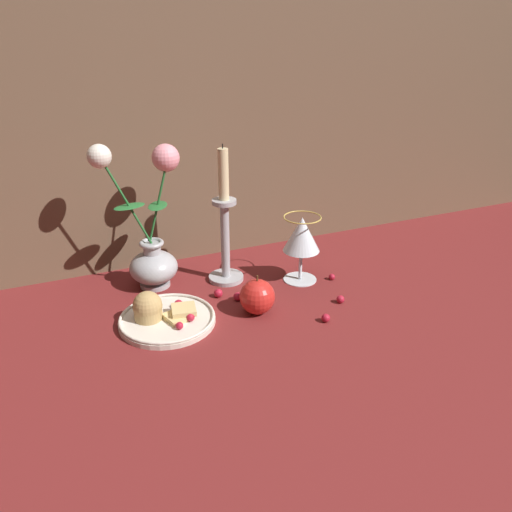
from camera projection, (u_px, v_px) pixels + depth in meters
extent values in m
plane|color=maroon|center=(245.00, 302.00, 1.08)|extent=(2.40, 2.40, 0.00)
cylinder|color=#A3A3A8|center=(155.00, 284.00, 1.15)|extent=(0.07, 0.07, 0.01)
ellipsoid|color=#A3A3A8|center=(154.00, 267.00, 1.13)|extent=(0.11, 0.11, 0.07)
cylinder|color=#A3A3A8|center=(152.00, 250.00, 1.11)|extent=(0.04, 0.04, 0.03)
torus|color=#A3A3A8|center=(151.00, 243.00, 1.11)|extent=(0.05, 0.05, 0.01)
cylinder|color=#23662D|center=(127.00, 202.00, 1.05)|extent=(0.09, 0.01, 0.20)
ellipsoid|color=#23662D|center=(129.00, 206.00, 1.05)|extent=(0.08, 0.06, 0.00)
sphere|color=silver|center=(99.00, 156.00, 0.99)|extent=(0.05, 0.05, 0.05)
cylinder|color=#23662D|center=(158.00, 201.00, 1.08)|extent=(0.05, 0.02, 0.19)
ellipsoid|color=#23662D|center=(158.00, 206.00, 1.09)|extent=(0.06, 0.08, 0.00)
sphere|color=pink|center=(166.00, 158.00, 1.06)|extent=(0.06, 0.06, 0.06)
cylinder|color=silver|center=(167.00, 320.00, 1.00)|extent=(0.19, 0.19, 0.01)
torus|color=silver|center=(167.00, 317.00, 1.00)|extent=(0.19, 0.19, 0.01)
cylinder|color=tan|center=(148.00, 311.00, 1.00)|extent=(0.06, 0.06, 0.03)
sphere|color=tan|center=(147.00, 304.00, 0.99)|extent=(0.06, 0.06, 0.06)
cube|color=#DBBC7A|center=(178.00, 316.00, 1.00)|extent=(0.06, 0.06, 0.01)
cube|color=#DBBC7A|center=(184.00, 310.00, 1.00)|extent=(0.06, 0.06, 0.01)
sphere|color=#AD192D|center=(180.00, 326.00, 0.96)|extent=(0.01, 0.01, 0.01)
sphere|color=#AD192D|center=(190.00, 317.00, 0.99)|extent=(0.02, 0.02, 0.02)
sphere|color=#AD192D|center=(190.00, 312.00, 1.01)|extent=(0.02, 0.02, 0.02)
sphere|color=#AD192D|center=(189.00, 306.00, 1.03)|extent=(0.02, 0.02, 0.02)
sphere|color=#AD192D|center=(179.00, 304.00, 1.03)|extent=(0.02, 0.02, 0.02)
cylinder|color=silver|center=(300.00, 279.00, 1.18)|extent=(0.08, 0.08, 0.00)
cylinder|color=silver|center=(300.00, 264.00, 1.16)|extent=(0.01, 0.01, 0.07)
cone|color=silver|center=(302.00, 234.00, 1.13)|extent=(0.08, 0.08, 0.08)
cone|color=maroon|center=(302.00, 239.00, 1.14)|extent=(0.07, 0.07, 0.06)
torus|color=gold|center=(302.00, 217.00, 1.11)|extent=(0.09, 0.09, 0.00)
cylinder|color=#A3A3A8|center=(225.00, 278.00, 1.18)|extent=(0.08, 0.08, 0.01)
cylinder|color=#A3A3A8|center=(223.00, 241.00, 1.14)|extent=(0.02, 0.02, 0.18)
cylinder|color=#A3A3A8|center=(222.00, 202.00, 1.10)|extent=(0.05, 0.05, 0.01)
cylinder|color=beige|center=(222.00, 175.00, 1.07)|extent=(0.02, 0.02, 0.11)
cylinder|color=black|center=(221.00, 146.00, 1.05)|extent=(0.00, 0.00, 0.01)
sphere|color=red|center=(257.00, 297.00, 1.03)|extent=(0.07, 0.07, 0.07)
cylinder|color=#4C3319|center=(257.00, 278.00, 1.01)|extent=(0.00, 0.00, 0.01)
sphere|color=#AD192D|center=(340.00, 299.00, 1.07)|extent=(0.02, 0.02, 0.02)
sphere|color=#AD192D|center=(332.00, 277.00, 1.17)|extent=(0.01, 0.01, 0.01)
sphere|color=#AD192D|center=(326.00, 318.00, 1.00)|extent=(0.02, 0.02, 0.02)
sphere|color=#AD192D|center=(218.00, 293.00, 1.10)|extent=(0.02, 0.02, 0.02)
sphere|color=#AD192D|center=(238.00, 297.00, 1.08)|extent=(0.02, 0.02, 0.02)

